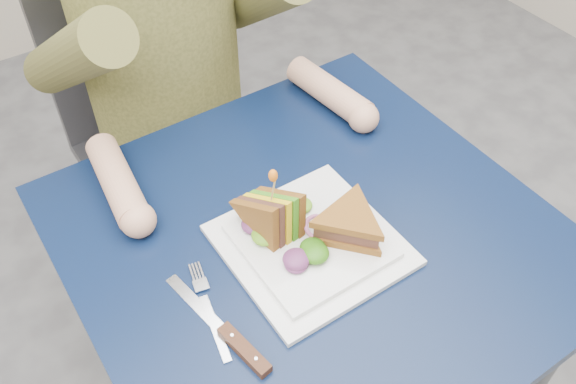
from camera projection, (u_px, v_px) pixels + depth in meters
table at (312, 262)px, 1.05m from camera, size 0.75×0.75×0.73m
chair at (159, 114)px, 1.50m from camera, size 0.42×0.40×0.93m
plate at (311, 243)px, 0.97m from camera, size 0.26×0.26×0.02m
sandwich_flat at (349, 224)px, 0.95m from camera, size 0.19×0.19×0.05m
sandwich_upright at (274, 217)px, 0.95m from camera, size 0.09×0.14×0.14m
fork at (210, 312)px, 0.89m from camera, size 0.05×0.18×0.01m
knife at (235, 341)px, 0.85m from camera, size 0.06×0.22×0.02m
toothpick at (273, 189)px, 0.90m from camera, size 0.01×0.01×0.06m
toothpick_frill at (273, 176)px, 0.88m from camera, size 0.01×0.01×0.02m
lettuce_spill at (310, 230)px, 0.96m from camera, size 0.15×0.13×0.02m
onion_ring at (317, 227)px, 0.96m from camera, size 0.04×0.04×0.02m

